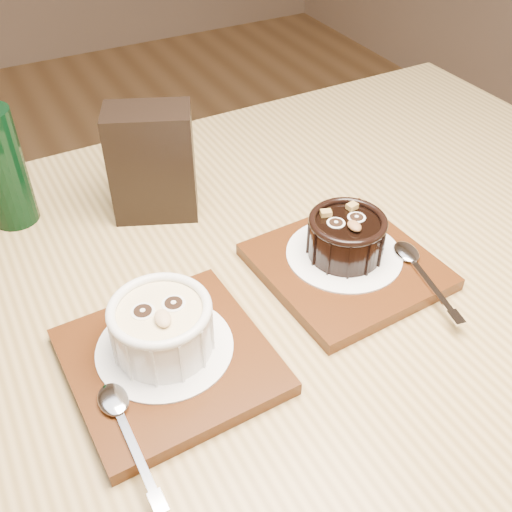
% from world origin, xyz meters
% --- Properties ---
extents(table, '(1.21, 0.81, 0.75)m').
position_xyz_m(table, '(0.22, -0.21, 0.66)').
color(table, olive).
rests_on(table, ground).
extents(tray_left, '(0.19, 0.19, 0.01)m').
position_xyz_m(tray_left, '(0.12, -0.25, 0.76)').
color(tray_left, '#4D240C').
rests_on(tray_left, table).
extents(doily_left, '(0.13, 0.13, 0.00)m').
position_xyz_m(doily_left, '(0.12, -0.24, 0.77)').
color(doily_left, white).
rests_on(doily_left, tray_left).
extents(ramekin_white, '(0.10, 0.10, 0.06)m').
position_xyz_m(ramekin_white, '(0.12, -0.24, 0.80)').
color(ramekin_white, white).
rests_on(ramekin_white, doily_left).
extents(spoon_left, '(0.03, 0.13, 0.01)m').
position_xyz_m(spoon_left, '(0.06, -0.31, 0.77)').
color(spoon_left, white).
rests_on(spoon_left, tray_left).
extents(tray_right, '(0.19, 0.19, 0.01)m').
position_xyz_m(tray_right, '(0.34, -0.22, 0.76)').
color(tray_right, '#4D240C').
rests_on(tray_right, table).
extents(doily_right, '(0.13, 0.13, 0.00)m').
position_xyz_m(doily_right, '(0.35, -0.21, 0.77)').
color(doily_right, white).
rests_on(doily_right, tray_right).
extents(ramekin_dark, '(0.09, 0.09, 0.05)m').
position_xyz_m(ramekin_dark, '(0.35, -0.21, 0.79)').
color(ramekin_dark, black).
rests_on(ramekin_dark, doily_right).
extents(spoon_right, '(0.05, 0.14, 0.01)m').
position_xyz_m(spoon_right, '(0.40, -0.27, 0.77)').
color(spoon_right, white).
rests_on(spoon_right, tray_right).
extents(condiment_stand, '(0.12, 0.09, 0.14)m').
position_xyz_m(condiment_stand, '(0.20, -0.01, 0.82)').
color(condiment_stand, black).
rests_on(condiment_stand, table).
extents(green_bottle, '(0.05, 0.05, 0.21)m').
position_xyz_m(green_bottle, '(0.04, 0.06, 0.83)').
color(green_bottle, black).
rests_on(green_bottle, table).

